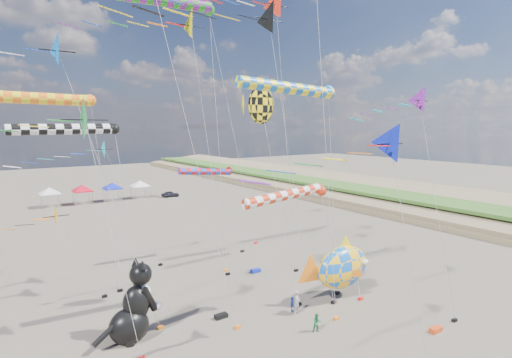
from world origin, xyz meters
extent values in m
cone|color=yellow|center=(0.08, 18.36, 20.94)|extent=(2.47, 2.64, 2.72)
cylinder|color=#B2B2B2|center=(1.46, 18.36, 10.47)|extent=(2.79, 0.02, 20.94)
cube|color=black|center=(2.85, 18.36, 0.10)|extent=(0.36, 0.24, 0.20)
cone|color=#DC117A|center=(6.65, 23.97, 25.43)|extent=(2.86, 3.06, 3.15)
cylinder|color=#B2B2B2|center=(8.36, 23.97, 12.72)|extent=(3.45, 0.02, 25.43)
cube|color=black|center=(10.07, 23.97, 0.10)|extent=(0.36, 0.24, 0.20)
cone|color=#1021C3|center=(0.84, -1.02, 12.40)|extent=(1.82, 1.94, 2.00)
cylinder|color=#B2B2B2|center=(2.47, -1.02, 6.20)|extent=(3.28, 0.02, 12.41)
cone|color=purple|center=(7.84, 1.32, 14.68)|extent=(1.59, 1.70, 1.76)
cylinder|color=#B2B2B2|center=(9.32, 1.32, 7.34)|extent=(2.99, 0.02, 14.68)
cube|color=black|center=(10.80, 1.32, 0.10)|extent=(0.36, 0.24, 0.20)
cone|color=#17CAE3|center=(-5.44, 23.18, 11.19)|extent=(1.66, 1.78, 1.83)
cylinder|color=#B2B2B2|center=(-3.48, 23.18, 5.60)|extent=(3.94, 0.02, 11.20)
cube|color=black|center=(-1.52, 23.18, 0.10)|extent=(0.36, 0.24, 0.20)
cone|color=orange|center=(-10.75, 18.82, 7.00)|extent=(1.74, 1.86, 1.92)
cylinder|color=#B2B2B2|center=(-9.24, 18.82, 3.50)|extent=(3.05, 0.02, 7.01)
cube|color=black|center=(-7.73, 18.82, 0.10)|extent=(0.36, 0.24, 0.20)
cone|color=blue|center=(-9.51, 11.73, 17.02)|extent=(1.79, 1.92, 1.98)
cylinder|color=#B2B2B2|center=(-7.74, 11.73, 8.51)|extent=(3.56, 0.02, 17.03)
cube|color=black|center=(-5.97, 11.73, 0.10)|extent=(0.36, 0.24, 0.20)
cylinder|color=#B2B2B2|center=(3.22, 6.05, 10.86)|extent=(2.34, 0.02, 21.72)
cube|color=black|center=(4.38, 6.05, 0.10)|extent=(0.36, 0.24, 0.20)
cone|color=#198332|center=(-9.75, 8.91, 13.50)|extent=(2.36, 2.53, 2.61)
cylinder|color=#B2B2B2|center=(-8.95, 8.91, 6.75)|extent=(1.62, 0.02, 13.50)
cylinder|color=#B2B2B2|center=(-3.77, 8.88, 10.67)|extent=(3.98, 0.02, 21.35)
cube|color=black|center=(-1.80, 8.88, 0.10)|extent=(0.36, 0.24, 0.20)
cone|color=red|center=(6.48, 14.67, 22.69)|extent=(2.54, 2.72, 2.81)
cylinder|color=#B2B2B2|center=(7.30, 14.67, 11.34)|extent=(1.66, 0.02, 22.69)
cube|color=black|center=(8.12, 14.67, 0.10)|extent=(0.36, 0.24, 0.20)
cone|color=black|center=(5.11, 12.61, 20.90)|extent=(2.53, 2.70, 2.79)
cylinder|color=#B2B2B2|center=(6.41, 12.61, 10.45)|extent=(2.61, 0.02, 20.90)
cube|color=black|center=(7.70, 12.61, 0.10)|extent=(0.36, 0.24, 0.20)
cylinder|color=red|center=(2.93, 22.23, 8.81)|extent=(5.39, 0.63, 0.63)
sphere|color=red|center=(5.63, 22.23, 8.81)|extent=(0.66, 0.66, 0.66)
cylinder|color=#B2B2B2|center=(6.38, 22.23, 4.40)|extent=(1.52, 0.02, 8.81)
cube|color=black|center=(7.13, 22.23, 0.10)|extent=(0.36, 0.24, 0.20)
sphere|color=#1A941D|center=(1.04, 17.46, 22.36)|extent=(0.90, 0.90, 0.90)
cylinder|color=#B2B2B2|center=(1.79, 17.46, 11.18)|extent=(1.52, 0.02, 22.36)
cube|color=black|center=(2.54, 17.46, 0.10)|extent=(0.36, 0.24, 0.20)
cylinder|color=red|center=(1.31, 7.97, 8.66)|extent=(6.53, 0.68, 0.68)
sphere|color=red|center=(4.57, 7.97, 8.66)|extent=(0.71, 0.71, 0.71)
cylinder|color=#B2B2B2|center=(5.32, 7.97, 4.33)|extent=(1.52, 0.02, 8.67)
cube|color=black|center=(6.07, 7.97, 0.10)|extent=(0.36, 0.24, 0.20)
cylinder|color=black|center=(-10.03, 18.04, 12.94)|extent=(6.81, 0.74, 0.74)
sphere|color=black|center=(-6.63, 18.04, 12.94)|extent=(0.77, 0.77, 0.77)
cylinder|color=#B2B2B2|center=(-5.88, 18.04, 6.47)|extent=(1.52, 0.02, 12.94)
cube|color=black|center=(-5.13, 18.04, 0.10)|extent=(0.36, 0.24, 0.20)
cylinder|color=orange|center=(-11.27, 19.24, 15.02)|extent=(6.68, 0.81, 0.81)
sphere|color=orange|center=(-7.92, 19.24, 15.02)|extent=(0.85, 0.85, 0.85)
cylinder|color=#B2B2B2|center=(-7.17, 19.24, 7.51)|extent=(1.52, 0.02, 15.03)
cube|color=black|center=(-6.42, 19.24, 0.10)|extent=(0.36, 0.24, 0.20)
cylinder|color=blue|center=(2.30, 9.00, 15.66)|extent=(7.49, 0.78, 0.78)
sphere|color=blue|center=(6.05, 9.00, 15.66)|extent=(0.82, 0.82, 0.82)
cylinder|color=#B2B2B2|center=(6.80, 9.00, 7.83)|extent=(1.52, 0.02, 15.66)
cube|color=black|center=(7.55, 9.00, 0.10)|extent=(0.36, 0.24, 0.20)
ellipsoid|color=yellow|center=(1.74, 11.23, 14.61)|extent=(2.20, 0.40, 2.64)
cone|color=yellow|center=(0.24, 11.23, 14.61)|extent=(0.12, 1.80, 1.80)
cylinder|color=#B2B2B2|center=(2.74, 10.23, 7.31)|extent=(2.03, 2.03, 14.62)
cube|color=black|center=(3.74, 9.23, 0.10)|extent=(0.36, 0.24, 0.20)
ellipsoid|color=blue|center=(7.23, 8.23, 2.52)|extent=(5.18, 2.89, 3.26)
cone|color=orange|center=(4.41, 8.23, 2.52)|extent=(2.37, 0.61, 2.39)
cone|color=yellow|center=(7.44, 8.23, 4.15)|extent=(1.72, 0.45, 1.74)
cylinder|color=#B2B2B2|center=(8.38, 7.73, 0.99)|extent=(0.35, 1.05, 1.99)
cube|color=red|center=(8.23, 7.23, 0.10)|extent=(0.36, 0.24, 0.20)
imported|color=#939499|center=(2.72, 8.24, 0.86)|extent=(0.75, 0.68, 1.72)
imported|color=#1F753F|center=(2.17, 5.61, 0.61)|extent=(0.73, 0.66, 1.23)
imported|color=navy|center=(2.66, 8.68, 0.56)|extent=(0.63, 0.67, 1.11)
cube|color=#1328C7|center=(4.94, 16.59, 0.15)|extent=(0.90, 0.44, 0.30)
cube|color=black|center=(-1.98, 10.75, 0.15)|extent=(0.90, 0.44, 0.30)
cube|color=red|center=(8.47, 1.27, 0.15)|extent=(0.90, 0.44, 0.30)
cube|color=silver|center=(-6.00, 60.00, 2.25)|extent=(3.00, 3.00, 0.15)
pyramid|color=silver|center=(-6.00, 60.00, 3.30)|extent=(4.20, 4.20, 1.00)
cylinder|color=#999999|center=(-7.30, 58.70, 1.10)|extent=(0.08, 0.08, 2.20)
cylinder|color=#999999|center=(-4.70, 58.70, 1.10)|extent=(0.08, 0.08, 2.20)
cylinder|color=#999999|center=(-7.30, 61.30, 1.10)|extent=(0.08, 0.08, 2.20)
cylinder|color=#999999|center=(-4.70, 61.30, 1.10)|extent=(0.08, 0.08, 2.20)
cube|color=red|center=(-1.00, 60.00, 2.25)|extent=(3.00, 3.00, 0.15)
pyramid|color=red|center=(-1.00, 60.00, 3.30)|extent=(4.20, 4.20, 1.00)
cylinder|color=#999999|center=(-2.30, 58.70, 1.10)|extent=(0.08, 0.08, 2.20)
cylinder|color=#999999|center=(0.30, 58.70, 1.10)|extent=(0.08, 0.08, 2.20)
cylinder|color=#999999|center=(-2.30, 61.30, 1.10)|extent=(0.08, 0.08, 2.20)
cylinder|color=#999999|center=(0.30, 61.30, 1.10)|extent=(0.08, 0.08, 2.20)
cube|color=#131EC1|center=(4.00, 60.00, 2.25)|extent=(3.00, 3.00, 0.15)
pyramid|color=#131EC1|center=(4.00, 60.00, 3.30)|extent=(4.20, 4.20, 1.00)
cylinder|color=#999999|center=(2.70, 58.70, 1.10)|extent=(0.08, 0.08, 2.20)
cylinder|color=#999999|center=(5.30, 58.70, 1.10)|extent=(0.08, 0.08, 2.20)
cylinder|color=#999999|center=(2.70, 61.30, 1.10)|extent=(0.08, 0.08, 2.20)
cylinder|color=#999999|center=(5.30, 61.30, 1.10)|extent=(0.08, 0.08, 2.20)
cube|color=white|center=(9.00, 60.00, 2.25)|extent=(3.00, 3.00, 0.15)
pyramid|color=white|center=(9.00, 60.00, 3.30)|extent=(4.20, 4.20, 1.00)
cylinder|color=#999999|center=(7.70, 58.70, 1.10)|extent=(0.08, 0.08, 2.20)
cylinder|color=#999999|center=(10.30, 58.70, 1.10)|extent=(0.08, 0.08, 2.20)
cylinder|color=#999999|center=(7.70, 61.30, 1.10)|extent=(0.08, 0.08, 2.20)
cylinder|color=#999999|center=(10.30, 61.30, 1.10)|extent=(0.08, 0.08, 2.20)
imported|color=#26262D|center=(13.98, 58.00, 0.55)|extent=(3.36, 1.60, 1.11)
camera|label=1|loc=(-14.80, -12.03, 13.10)|focal=28.00mm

